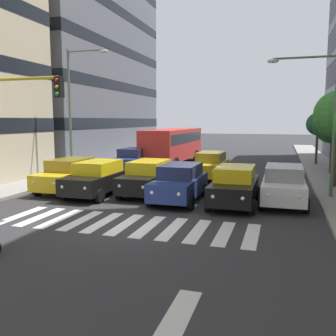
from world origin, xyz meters
TOP-DOWN VIEW (x-y plane):
  - ground_plane at (0.00, 0.00)m, footprint 180.00×180.00m
  - building_right_block_0 at (14.26, -21.36)m, footprint 9.32×20.32m
  - crosswalk_markings at (0.00, 0.00)m, footprint 9.45×2.80m
  - lane_arrow_0 at (-3.53, 5.50)m, footprint 0.50×2.20m
  - car_0 at (-5.48, -5.11)m, footprint 2.02×4.44m
  - car_1 at (-3.41, -4.24)m, footprint 2.02×4.44m
  - car_2 at (-0.88, -4.28)m, footprint 2.02×4.44m
  - car_3 at (1.06, -5.30)m, footprint 2.02×4.44m
  - car_4 at (3.41, -4.34)m, footprint 2.02×4.44m
  - car_5 at (5.36, -4.89)m, footprint 2.02×4.44m
  - car_row2_0 at (4.98, -12.73)m, footprint 2.02×4.44m
  - car_row2_1 at (-1.03, -11.17)m, footprint 2.02×4.44m
  - bus_behind_traffic at (3.41, -17.89)m, footprint 2.78×10.50m
  - street_lamp_left at (-7.09, -6.76)m, footprint 3.24×0.28m
  - street_lamp_right at (7.24, -8.83)m, footprint 2.84×0.28m
  - street_tree_2 at (-8.60, -15.13)m, footprint 2.65×2.65m
  - street_tree_3 at (-8.12, -20.51)m, footprint 1.85×1.85m

SIDE VIEW (x-z plane):
  - ground_plane at x=0.00m, z-range 0.00..0.00m
  - crosswalk_markings at x=0.00m, z-range 0.00..0.01m
  - lane_arrow_0 at x=-3.53m, z-range 0.00..0.01m
  - car_0 at x=-5.48m, z-range 0.03..1.75m
  - car_1 at x=-3.41m, z-range 0.03..1.75m
  - car_2 at x=-0.88m, z-range 0.03..1.75m
  - car_3 at x=1.06m, z-range 0.03..1.75m
  - car_4 at x=3.41m, z-range 0.03..1.75m
  - car_5 at x=5.36m, z-range 0.03..1.75m
  - car_row2_0 at x=4.98m, z-range 0.03..1.75m
  - car_row2_1 at x=-1.03m, z-range 0.03..1.75m
  - bus_behind_traffic at x=3.41m, z-range 0.36..3.36m
  - street_tree_3 at x=-8.12m, z-range 1.30..5.52m
  - street_tree_2 at x=-8.60m, z-range 1.16..5.84m
  - street_lamp_left at x=-7.09m, z-range 0.97..7.62m
  - street_lamp_right at x=7.24m, z-range 0.97..8.96m
  - building_right_block_0 at x=14.26m, z-range 0.00..24.34m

